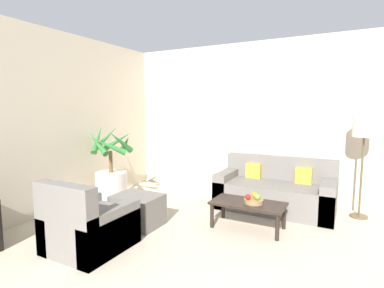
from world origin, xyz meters
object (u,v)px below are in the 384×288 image
Objects in this scene: sofa_loveseat at (275,192)px; apple_green at (257,197)px; apple_red at (248,197)px; ottoman at (138,210)px; floor_lamp at (364,134)px; coffee_table at (248,206)px; armchair at (88,226)px; fruit_bowl at (254,201)px; orange_fruit at (254,195)px; potted_palm at (111,177)px.

apple_green is at bearing -91.07° from sofa_loveseat.
ottoman is at bearing -158.41° from apple_red.
ottoman is (-1.47, -1.50, -0.07)m from sofa_loveseat.
coffee_table is at bearing -138.66° from floor_lamp.
armchair is at bearing -136.84° from apple_green.
apple_green reaches higher than apple_red.
armchair is (-1.45, -1.40, -0.11)m from fruit_bowl.
apple_green is at bearing 43.16° from armchair.
apple_green is at bearing -0.17° from fruit_bowl.
orange_fruit reaches higher than ottoman.
apple_red is 0.12× the size of ottoman.
floor_lamp reaches higher than sofa_loveseat.
apple_red is 0.09× the size of armchair.
fruit_bowl is 0.10m from apple_red.
armchair is (-2.67, -2.55, -0.94)m from floor_lamp.
armchair is (-1.44, -1.47, -0.17)m from orange_fruit.
potted_palm is 1.64m from armchair.
apple_red reaches higher than fruit_bowl.
sofa_loveseat is 23.92× the size of apple_red.
ottoman is at bearing 87.22° from armchair.
potted_palm is 2.62m from sofa_loveseat.
floor_lamp is (1.15, 0.23, 0.94)m from sofa_loveseat.
coffee_table is at bearing 177.36° from apple_green.
coffee_table is at bearing 175.79° from fruit_bowl.
sofa_loveseat is at bearing 85.97° from fruit_bowl.
apple_red reaches higher than ottoman.
orange_fruit is 0.09× the size of armchair.
apple_green is (0.05, -0.00, 0.07)m from fruit_bowl.
floor_lamp is at bearing 33.33° from ottoman.
sofa_loveseat is 0.93m from fruit_bowl.
potted_palm is 0.75× the size of sofa_loveseat.
armchair reaches higher than ottoman.
sofa_loveseat is at bearing 82.65° from apple_red.
ottoman is at bearing -158.17° from apple_green.
potted_palm is 1.60× the size of armchair.
coffee_table is 1.16× the size of armchair.
armchair is (-1.50, -1.40, -0.17)m from apple_green.
armchair is at bearing -135.91° from fruit_bowl.
floor_lamp is 1.78× the size of armchair.
apple_green is (-1.17, -1.14, -0.77)m from floor_lamp.
sofa_loveseat is 2.81× the size of ottoman.
sofa_loveseat is at bearing 88.93° from apple_green.
orange_fruit is (2.36, 0.12, 0.00)m from potted_palm.
armchair reaches higher than coffee_table.
floor_lamp is 1.81m from orange_fruit.
sofa_loveseat is 0.99m from apple_red.
coffee_table is 0.19m from apple_green.
fruit_bowl is 0.09m from orange_fruit.
sofa_loveseat reaches higher than ottoman.
potted_palm is 5.31× the size of fruit_bowl.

